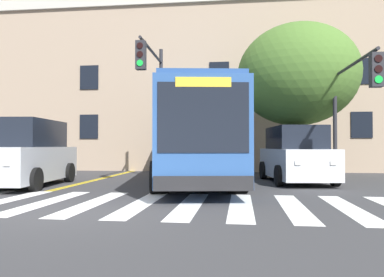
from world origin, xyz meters
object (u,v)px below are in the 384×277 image
traffic_light_near_corner (351,96)px  car_white_far_lane (295,156)px  car_silver_near_lane (26,155)px  street_tree_curbside_large (297,75)px  city_bus (194,137)px  traffic_light_overhead (154,87)px

traffic_light_near_corner → car_white_far_lane: bearing=135.7°
car_silver_near_lane → street_tree_curbside_large: (10.22, 4.84, 3.53)m
traffic_light_near_corner → street_tree_curbside_large: size_ratio=0.63×
car_white_far_lane → city_bus: bearing=-177.1°
car_white_far_lane → traffic_light_near_corner: (1.66, -1.62, 2.15)m
car_white_far_lane → traffic_light_overhead: 6.32m
traffic_light_overhead → street_tree_curbside_large: size_ratio=0.77×
city_bus → street_tree_curbside_large: street_tree_curbside_large is taller
traffic_light_near_corner → street_tree_curbside_large: bearing=108.1°
traffic_light_overhead → street_tree_curbside_large: (6.06, 2.60, 0.81)m
city_bus → car_white_far_lane: bearing=2.9°
car_silver_near_lane → traffic_light_near_corner: bearing=5.0°
street_tree_curbside_large → city_bus: bearing=-151.4°
traffic_light_overhead → city_bus: bearing=6.4°
car_silver_near_lane → traffic_light_near_corner: (11.47, 1.01, 2.07)m
car_silver_near_lane → car_white_far_lane: car_silver_near_lane is taller
car_silver_near_lane → street_tree_curbside_large: street_tree_curbside_large is taller
car_silver_near_lane → traffic_light_overhead: bearing=28.4°
car_silver_near_lane → city_bus: bearing=22.7°
car_silver_near_lane → traffic_light_near_corner: 11.70m
traffic_light_near_corner → traffic_light_overhead: 7.45m
car_silver_near_lane → car_white_far_lane: size_ratio=1.03×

